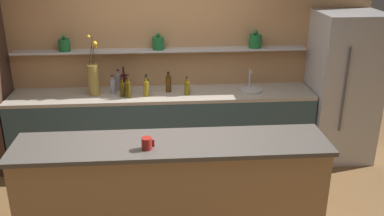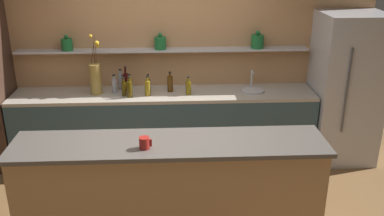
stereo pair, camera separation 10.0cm
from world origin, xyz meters
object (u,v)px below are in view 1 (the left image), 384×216
Objects in this scene: bottle_oil_4 at (128,86)px; bottle_oil_5 at (147,85)px; bottle_spirit_1 at (113,86)px; refrigerator at (343,88)px; flower_vase at (94,78)px; bottle_oil_3 at (146,88)px; bottle_oil_2 at (187,88)px; coffee_mug at (147,143)px; bottle_oil_8 at (128,89)px; bottle_spirit_9 at (168,84)px; bottle_oil_0 at (122,89)px; bottle_spirit_7 at (119,81)px; bottle_wine_6 at (124,82)px; sink_fixture at (251,89)px.

bottle_oil_4 is 0.22m from bottle_oil_5.
refrigerator is at bearing -1.37° from bottle_spirit_1.
bottle_oil_3 is (0.63, -0.10, -0.11)m from flower_vase.
bottle_oil_2 is 1.71m from coffee_mug.
bottle_oil_8 is (-2.69, -0.10, 0.08)m from refrigerator.
coffee_mug is (0.27, -1.59, 0.05)m from bottle_oil_8.
bottle_spirit_9 reaches higher than coffee_mug.
bottle_oil_3 is 0.24m from bottle_oil_4.
bottle_spirit_9 reaches higher than bottle_oil_5.
bottle_oil_4 reaches higher than bottle_oil_0.
bottle_oil_2 is 0.88m from bottle_spirit_7.
flower_vase is 0.65m from bottle_oil_3.
bottle_spirit_9 is at bearing 2.94° from bottle_oil_5.
bottle_oil_8 is (0.06, -0.26, -0.01)m from bottle_wine_6.
bottle_oil_2 is at bearing 74.81° from coffee_mug.
bottle_spirit_1 is 0.92× the size of bottle_spirit_9.
bottle_oil_8 is (-1.52, -0.15, 0.08)m from sink_fixture.
bottle_spirit_7 is (-0.07, 0.04, -0.00)m from bottle_wine_6.
bottle_oil_3 is 0.44m from bottle_spirit_7.
bottle_spirit_9 is (0.62, -0.12, -0.01)m from bottle_spirit_7.
bottle_spirit_9 reaches higher than bottle_oil_4.
flower_vase is at bearing 160.59° from bottle_oil_8.
bottle_oil_8 is (0.07, -0.05, 0.01)m from bottle_oil_0.
sink_fixture is 1.59m from bottle_wine_6.
bottle_oil_4 reaches higher than bottle_spirit_1.
bottle_wine_6 is (-0.28, 0.09, 0.02)m from bottle_oil_5.
bottle_oil_5 is 0.89× the size of bottle_spirit_7.
bottle_oil_5 is at bearing 179.17° from sink_fixture.
bottle_oil_5 is 0.30m from bottle_wine_6.
bottle_oil_4 is 0.94× the size of bottle_oil_8.
bottle_oil_0 is 0.78m from bottle_oil_2.
bottle_spirit_1 is 2.14× the size of coffee_mug.
bottle_spirit_9 is at bearing 26.22° from bottle_oil_3.
bottle_spirit_7 is 1.03× the size of bottle_spirit_9.
bottle_spirit_9 is (-2.20, 0.08, 0.08)m from refrigerator.
bottle_oil_5 is at bearing 4.21° from bottle_oil_4.
sink_fixture reaches higher than bottle_spirit_1.
bottle_oil_5 is at bearing 178.42° from refrigerator.
bottle_wine_6 is at bearing 117.82° from bottle_oil_4.
bottle_oil_8 reaches higher than bottle_oil_3.
refrigerator is 2.76m from bottle_oil_0.
bottle_oil_0 is at bearing 144.29° from bottle_oil_8.
refrigerator reaches higher than bottle_oil_5.
refrigerator is 7.40× the size of bottle_spirit_9.
sink_fixture reaches higher than bottle_oil_4.
flower_vase is 1.14m from bottle_oil_2.
bottle_spirit_9 is at bearing 178.18° from sink_fixture.
bottle_spirit_1 is 0.15m from bottle_spirit_7.
bottle_spirit_7 reaches higher than bottle_oil_3.
sink_fixture is 1.18× the size of bottle_oil_4.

